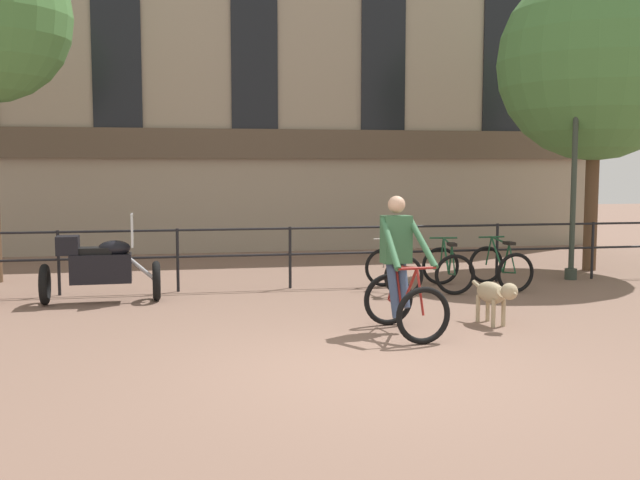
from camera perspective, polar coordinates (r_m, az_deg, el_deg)
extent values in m
plane|color=#7A5B4C|center=(7.78, 3.60, -9.79)|extent=(60.00, 60.00, 0.00)
cylinder|color=black|center=(12.69, -19.29, -1.66)|extent=(0.05, 0.05, 1.05)
cylinder|color=black|center=(12.55, -10.79, -1.52)|extent=(0.05, 0.05, 1.05)
cylinder|color=black|center=(12.69, -2.29, -1.34)|extent=(0.05, 0.05, 1.05)
cylinder|color=black|center=(13.10, 5.84, -1.15)|extent=(0.05, 0.05, 1.05)
cylinder|color=black|center=(13.76, 13.33, -0.95)|extent=(0.05, 0.05, 1.05)
cylinder|color=black|center=(14.63, 20.04, -0.75)|extent=(0.05, 0.05, 1.05)
cylinder|color=black|center=(12.64, -2.30, 0.88)|extent=(15.00, 0.04, 0.04)
cylinder|color=black|center=(12.69, -2.30, -1.11)|extent=(15.00, 0.04, 0.04)
cube|color=gray|center=(18.48, -5.12, 12.28)|extent=(18.00, 0.60, 8.42)
cube|color=brown|center=(18.00, -4.96, 7.32)|extent=(17.10, 0.12, 0.70)
cube|color=black|center=(18.15, -15.25, 13.57)|extent=(1.10, 0.06, 4.71)
cube|color=black|center=(18.21, -5.02, 13.71)|extent=(1.10, 0.06, 4.71)
cube|color=black|center=(18.80, 4.85, 13.46)|extent=(1.10, 0.06, 4.71)
cube|color=black|center=(19.88, 13.85, 12.89)|extent=(1.10, 0.06, 4.71)
torus|color=black|center=(8.81, 7.88, -5.72)|extent=(0.68, 0.13, 0.68)
torus|color=black|center=(9.81, 5.24, -4.53)|extent=(0.68, 0.13, 0.68)
cylinder|color=maroon|center=(9.16, 6.80, -3.76)|extent=(0.08, 0.49, 0.60)
cylinder|color=maroon|center=(9.46, 6.01, -3.66)|extent=(0.06, 0.23, 0.52)
cylinder|color=maroon|center=(9.21, 6.58, -2.10)|extent=(0.10, 0.66, 0.10)
cylinder|color=maroon|center=(9.61, 5.72, -4.90)|extent=(0.07, 0.44, 0.08)
cylinder|color=maroon|center=(9.66, 5.52, -3.31)|extent=(0.05, 0.27, 0.47)
cylinder|color=maroon|center=(8.86, 7.64, -3.93)|extent=(0.05, 0.23, 0.54)
cylinder|color=maroon|center=(8.90, 7.40, -2.16)|extent=(0.48, 0.08, 0.03)
cube|color=black|center=(9.51, 5.80, -1.93)|extent=(0.14, 0.25, 0.05)
cube|color=#33603D|center=(9.48, 5.82, 0.05)|extent=(0.38, 0.25, 0.60)
sphere|color=tan|center=(9.44, 5.85, 2.71)|extent=(0.22, 0.22, 0.22)
cylinder|color=#33603D|center=(9.09, 5.38, -0.27)|extent=(0.08, 0.71, 0.60)
cylinder|color=#33603D|center=(9.26, 7.80, -0.19)|extent=(0.21, 0.72, 0.60)
cylinder|color=#384766|center=(9.44, 5.62, -3.83)|extent=(0.17, 0.32, 0.69)
cylinder|color=#384766|center=(9.48, 6.41, -3.43)|extent=(0.11, 0.30, 0.58)
ellipsoid|color=tan|center=(10.06, 12.89, -3.92)|extent=(0.34, 0.59, 0.28)
cylinder|color=tan|center=(9.88, 13.62, -3.99)|extent=(0.18, 0.17, 0.17)
sphere|color=tan|center=(9.73, 14.23, -3.82)|extent=(0.22, 0.22, 0.22)
cone|color=tan|center=(9.65, 14.56, -3.99)|extent=(0.14, 0.15, 0.12)
cylinder|color=tan|center=(10.33, 11.86, -3.34)|extent=(0.08, 0.19, 0.10)
cylinder|color=tan|center=(9.92, 13.07, -5.47)|extent=(0.06, 0.06, 0.36)
cylinder|color=tan|center=(10.01, 13.80, -5.39)|extent=(0.06, 0.06, 0.36)
cylinder|color=tan|center=(10.21, 11.94, -5.13)|extent=(0.06, 0.06, 0.36)
cylinder|color=tan|center=(10.29, 12.66, -5.05)|extent=(0.06, 0.06, 0.36)
torus|color=black|center=(11.81, -12.35, -3.05)|extent=(0.14, 0.62, 0.62)
torus|color=black|center=(11.91, -20.23, -3.20)|extent=(0.14, 0.62, 0.62)
cube|color=black|center=(11.80, -16.34, -2.08)|extent=(0.91, 0.43, 0.44)
ellipsoid|color=black|center=(11.75, -15.40, -0.61)|extent=(0.49, 0.33, 0.24)
cube|color=black|center=(11.77, -16.92, -0.78)|extent=(0.57, 0.32, 0.10)
cylinder|color=#B2B2B7|center=(11.78, -13.37, -2.18)|extent=(0.45, 0.07, 0.41)
cube|color=silver|center=(11.72, -14.12, 0.73)|extent=(0.04, 0.44, 0.50)
cube|color=black|center=(11.80, -18.67, -0.39)|extent=(0.33, 0.37, 0.28)
torus|color=black|center=(12.93, 4.85, -2.10)|extent=(0.66, 0.09, 0.66)
torus|color=black|center=(11.95, 6.41, -2.75)|extent=(0.66, 0.09, 0.66)
cylinder|color=#9E998E|center=(12.52, 5.44, -1.30)|extent=(0.05, 0.47, 0.58)
cylinder|color=#9E998E|center=(12.23, 5.91, -1.62)|extent=(0.04, 0.22, 0.51)
cylinder|color=#9E998E|center=(12.40, 5.59, -0.21)|extent=(0.06, 0.63, 0.10)
cylinder|color=#9E998E|center=(12.15, 6.07, -2.73)|extent=(0.04, 0.42, 0.07)
cylinder|color=#9E998E|center=(12.03, 6.23, -1.63)|extent=(0.03, 0.25, 0.46)
cylinder|color=#9E998E|center=(12.81, 4.99, -1.02)|extent=(0.03, 0.21, 0.52)
cylinder|color=#9E998E|center=(12.70, 5.13, 0.08)|extent=(0.48, 0.05, 0.03)
cube|color=black|center=(12.11, 6.06, -0.42)|extent=(0.13, 0.24, 0.05)
torus|color=black|center=(13.25, 9.16, -1.97)|extent=(0.66, 0.15, 0.66)
torus|color=black|center=(12.24, 10.24, -2.61)|extent=(0.66, 0.15, 0.66)
cylinder|color=#194C2D|center=(12.82, 9.58, -1.18)|extent=(0.09, 0.47, 0.58)
cylinder|color=#194C2D|center=(12.52, 9.90, -1.50)|extent=(0.06, 0.22, 0.51)
cylinder|color=#194C2D|center=(12.71, 9.70, -0.13)|extent=(0.11, 0.63, 0.10)
cylinder|color=#194C2D|center=(12.44, 10.01, -2.59)|extent=(0.08, 0.42, 0.07)
cylinder|color=#194C2D|center=(12.32, 10.13, -1.51)|extent=(0.05, 0.25, 0.46)
cylinder|color=#194C2D|center=(13.13, 9.27, -0.91)|extent=(0.05, 0.21, 0.52)
cylinder|color=#194C2D|center=(13.01, 9.38, 0.16)|extent=(0.48, 0.09, 0.03)
cube|color=black|center=(12.40, 10.03, -0.33)|extent=(0.15, 0.25, 0.05)
torus|color=black|center=(13.57, 12.53, -1.85)|extent=(0.66, 0.10, 0.66)
torus|color=black|center=(12.65, 14.66, -2.44)|extent=(0.66, 0.10, 0.66)
cylinder|color=#194C2D|center=(13.18, 13.35, -1.08)|extent=(0.06, 0.47, 0.58)
cylinder|color=#194C2D|center=(12.90, 13.99, -1.38)|extent=(0.04, 0.22, 0.51)
cylinder|color=#194C2D|center=(13.07, 13.57, -0.05)|extent=(0.07, 0.63, 0.10)
cylinder|color=#194C2D|center=(12.83, 14.21, -2.43)|extent=(0.05, 0.42, 0.07)
cylinder|color=#194C2D|center=(12.72, 14.44, -1.38)|extent=(0.04, 0.25, 0.46)
cylinder|color=#194C2D|center=(13.45, 12.74, -0.82)|extent=(0.04, 0.21, 0.52)
cylinder|color=#194C2D|center=(13.34, 12.94, 0.23)|extent=(0.48, 0.05, 0.03)
cube|color=black|center=(12.79, 14.22, -0.24)|extent=(0.13, 0.25, 0.05)
cylinder|color=#2D382D|center=(14.47, 18.56, -2.47)|extent=(0.22, 0.22, 0.20)
cylinder|color=#2D382D|center=(14.33, 18.80, 5.22)|extent=(0.10, 0.10, 4.07)
sphere|color=silver|center=(14.49, 19.08, 13.74)|extent=(0.28, 0.28, 0.28)
cylinder|color=brown|center=(15.77, 19.98, 3.30)|extent=(0.26, 0.26, 3.03)
sphere|color=#477A3D|center=(15.88, 20.30, 12.59)|extent=(3.82, 3.82, 3.82)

